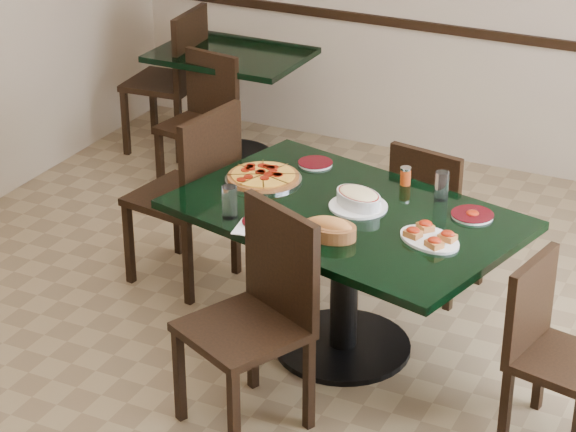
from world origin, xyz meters
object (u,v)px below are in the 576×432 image
at_px(back_chair_near, 203,113).
at_px(back_chair_left, 176,72).
at_px(back_table, 232,85).
at_px(chair_far, 433,212).
at_px(chair_near, 260,307).
at_px(chair_right, 548,343).
at_px(chair_left, 194,187).
at_px(pepperoni_pizza, 263,177).
at_px(bread_basket, 330,229).
at_px(main_table, 345,246).
at_px(bruschetta_platter, 430,236).
at_px(lasagna_casserole, 358,198).

height_order(back_chair_near, back_chair_left, back_chair_left).
distance_m(back_table, chair_far, 2.16).
height_order(back_table, chair_far, chair_far).
distance_m(chair_far, chair_near, 1.40).
relative_size(chair_right, chair_left, 0.82).
distance_m(pepperoni_pizza, bread_basket, 0.68).
distance_m(main_table, pepperoni_pizza, 0.56).
relative_size(back_chair_near, bruschetta_platter, 2.34).
bearing_deg(bread_basket, chair_far, 79.80).
height_order(chair_left, lasagna_casserole, chair_left).
bearing_deg(back_table, chair_right, -37.69).
bearing_deg(pepperoni_pizza, bruschetta_platter, -15.15).
bearing_deg(bread_basket, chair_near, -113.21).
relative_size(back_chair_near, back_chair_left, 0.85).
relative_size(back_chair_near, lasagna_casserole, 2.90).
xyz_separation_m(chair_far, pepperoni_pizza, (-0.69, -0.57, 0.29)).
height_order(chair_left, bread_basket, chair_left).
bearing_deg(back_chair_left, chair_left, 29.68).
height_order(main_table, chair_far, chair_far).
bearing_deg(lasagna_casserole, bruschetta_platter, 1.78).
xyz_separation_m(chair_far, back_chair_near, (-1.79, 0.73, -0.00)).
xyz_separation_m(main_table, chair_near, (-0.11, -0.66, -0.01)).
relative_size(chair_near, lasagna_casserole, 3.39).
xyz_separation_m(pepperoni_pizza, bruschetta_platter, (0.95, -0.26, 0.01)).
height_order(back_table, chair_right, chair_right).
bearing_deg(chair_near, pepperoni_pizza, 141.27).
distance_m(chair_right, back_chair_left, 3.70).
distance_m(chair_near, pepperoni_pizza, 0.91).
distance_m(back_chair_near, back_chair_left, 0.59).
bearing_deg(bruschetta_platter, chair_far, 133.46).
relative_size(chair_near, back_chair_near, 1.17).
bearing_deg(chair_near, chair_left, 158.22).
height_order(back_chair_left, bread_basket, back_chair_left).
bearing_deg(chair_left, back_chair_left, -137.22).
relative_size(pepperoni_pizza, bread_basket, 1.54).
height_order(chair_far, back_chair_left, back_chair_left).
distance_m(main_table, bruschetta_platter, 0.51).
bearing_deg(bread_basket, back_table, 126.18).
xyz_separation_m(back_chair_near, lasagna_casserole, (1.64, -1.38, 0.32)).
height_order(chair_right, bruschetta_platter, chair_right).
bearing_deg(bruschetta_platter, main_table, -168.80).
bearing_deg(main_table, back_chair_near, 151.91).
bearing_deg(chair_near, bruschetta_platter, 69.20).
bearing_deg(main_table, bread_basket, -67.63).
distance_m(chair_left, bruschetta_platter, 1.49).
bearing_deg(lasagna_casserole, back_chair_left, 164.48).
bearing_deg(back_chair_near, bread_basket, -37.35).
distance_m(chair_near, lasagna_casserole, 0.77).
bearing_deg(bread_basket, chair_right, 0.29).
distance_m(main_table, back_table, 2.48).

